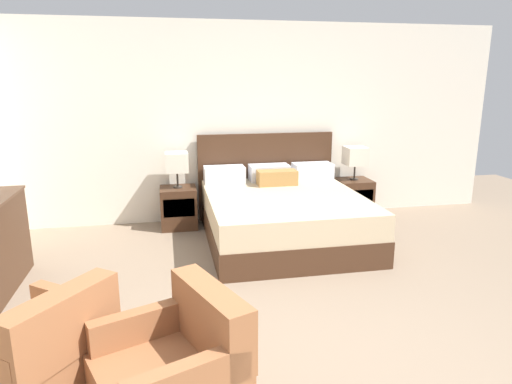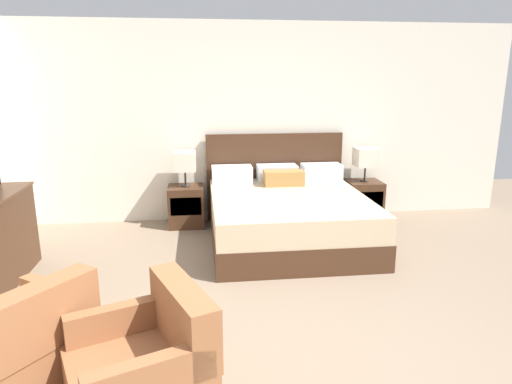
{
  "view_description": "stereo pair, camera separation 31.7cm",
  "coord_description": "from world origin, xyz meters",
  "px_view_note": "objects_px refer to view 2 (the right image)",
  "views": [
    {
      "loc": [
        -0.97,
        -2.31,
        1.85
      ],
      "look_at": [
        -0.12,
        1.95,
        0.75
      ],
      "focal_mm": 32.0,
      "sensor_mm": 36.0,
      "label": 1
    },
    {
      "loc": [
        -0.66,
        -2.36,
        1.85
      ],
      "look_at": [
        -0.12,
        1.95,
        0.75
      ],
      "focal_mm": 32.0,
      "sensor_mm": 36.0,
      "label": 2
    }
  ],
  "objects_px": {
    "armchair_by_window": "(21,353)",
    "armchair_companion": "(145,376)",
    "nightstand_left": "(186,206)",
    "nightstand_right": "(363,200)",
    "table_lamp_right": "(366,158)",
    "table_lamp_left": "(185,162)",
    "bed": "(287,215)"
  },
  "relations": [
    {
      "from": "armchair_companion",
      "to": "armchair_by_window",
      "type": "bearing_deg",
      "value": 157.76
    },
    {
      "from": "bed",
      "to": "armchair_by_window",
      "type": "xyz_separation_m",
      "value": [
        -2.04,
        -2.44,
        -0.03
      ]
    },
    {
      "from": "armchair_by_window",
      "to": "table_lamp_right",
      "type": "bearing_deg",
      "value": 44.37
    },
    {
      "from": "armchair_companion",
      "to": "bed",
      "type": "bearing_deg",
      "value": 64.66
    },
    {
      "from": "nightstand_right",
      "to": "armchair_by_window",
      "type": "bearing_deg",
      "value": -135.64
    },
    {
      "from": "table_lamp_left",
      "to": "bed",
      "type": "bearing_deg",
      "value": -30.8
    },
    {
      "from": "nightstand_left",
      "to": "table_lamp_left",
      "type": "distance_m",
      "value": 0.57
    },
    {
      "from": "table_lamp_right",
      "to": "armchair_companion",
      "type": "bearing_deg",
      "value": -125.62
    },
    {
      "from": "nightstand_left",
      "to": "armchair_by_window",
      "type": "height_order",
      "value": "armchair_by_window"
    },
    {
      "from": "armchair_by_window",
      "to": "table_lamp_left",
      "type": "bearing_deg",
      "value": 74.38
    },
    {
      "from": "armchair_by_window",
      "to": "nightstand_left",
      "type": "bearing_deg",
      "value": 74.38
    },
    {
      "from": "nightstand_left",
      "to": "nightstand_right",
      "type": "relative_size",
      "value": 1.0
    },
    {
      "from": "table_lamp_right",
      "to": "armchair_by_window",
      "type": "xyz_separation_m",
      "value": [
        -3.21,
        -3.14,
        -0.54
      ]
    },
    {
      "from": "bed",
      "to": "nightstand_left",
      "type": "bearing_deg",
      "value": 149.25
    },
    {
      "from": "nightstand_right",
      "to": "armchair_by_window",
      "type": "xyz_separation_m",
      "value": [
        -3.21,
        -3.14,
        0.03
      ]
    },
    {
      "from": "armchair_by_window",
      "to": "armchair_companion",
      "type": "xyz_separation_m",
      "value": [
        0.74,
        -0.3,
        0.0
      ]
    },
    {
      "from": "bed",
      "to": "armchair_by_window",
      "type": "relative_size",
      "value": 2.05
    },
    {
      "from": "table_lamp_right",
      "to": "nightstand_right",
      "type": "bearing_deg",
      "value": -90.0
    },
    {
      "from": "table_lamp_left",
      "to": "armchair_by_window",
      "type": "relative_size",
      "value": 0.46
    },
    {
      "from": "bed",
      "to": "armchair_companion",
      "type": "height_order",
      "value": "bed"
    },
    {
      "from": "table_lamp_right",
      "to": "armchair_by_window",
      "type": "relative_size",
      "value": 0.46
    },
    {
      "from": "table_lamp_right",
      "to": "table_lamp_left",
      "type": "bearing_deg",
      "value": 180.0
    },
    {
      "from": "bed",
      "to": "armchair_by_window",
      "type": "height_order",
      "value": "bed"
    },
    {
      "from": "table_lamp_left",
      "to": "armchair_by_window",
      "type": "distance_m",
      "value": 3.3
    },
    {
      "from": "table_lamp_left",
      "to": "table_lamp_right",
      "type": "xyz_separation_m",
      "value": [
        2.33,
        0.0,
        0.0
      ]
    },
    {
      "from": "table_lamp_right",
      "to": "armchair_companion",
      "type": "xyz_separation_m",
      "value": [
        -2.47,
        -3.44,
        -0.54
      ]
    },
    {
      "from": "nightstand_left",
      "to": "armchair_companion",
      "type": "distance_m",
      "value": 3.44
    },
    {
      "from": "table_lamp_left",
      "to": "armchair_companion",
      "type": "bearing_deg",
      "value": -92.25
    },
    {
      "from": "table_lamp_right",
      "to": "armchair_by_window",
      "type": "bearing_deg",
      "value": -135.63
    },
    {
      "from": "nightstand_left",
      "to": "armchair_by_window",
      "type": "bearing_deg",
      "value": -105.62
    },
    {
      "from": "table_lamp_left",
      "to": "armchair_companion",
      "type": "xyz_separation_m",
      "value": [
        -0.14,
        -3.44,
        -0.54
      ]
    },
    {
      "from": "nightstand_left",
      "to": "table_lamp_left",
      "type": "height_order",
      "value": "table_lamp_left"
    }
  ]
}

